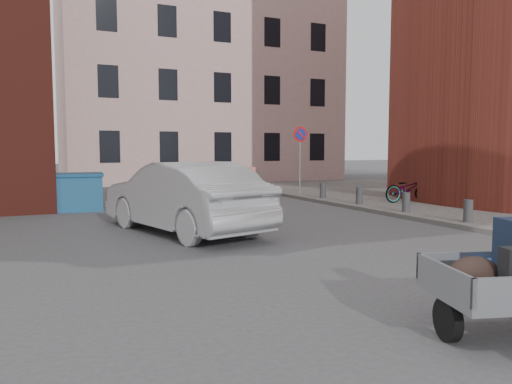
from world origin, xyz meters
name	(u,v)px	position (x,y,z in m)	size (l,w,h in m)	color
ground	(269,259)	(0.00, 0.00, 0.00)	(120.00, 120.00, 0.00)	#38383A
sidewalk	(489,205)	(10.00, 4.00, 0.06)	(9.00, 24.00, 0.12)	#474442
building_pink	(199,65)	(6.00, 22.00, 7.00)	(16.00, 8.00, 14.00)	#BF9892
no_parking_sign	(300,146)	(6.00, 9.48, 2.01)	(0.60, 0.09, 2.65)	gray
bollards	(406,202)	(6.00, 3.40, 0.40)	(0.22, 9.02, 0.55)	#3A3A3D
barriers	(210,178)	(4.20, 15.00, 0.50)	(4.70, 0.18, 1.00)	red
dumpster	(57,192)	(-2.96, 8.75, 0.58)	(2.86, 1.67, 1.15)	#1B5280
silver_car	(183,197)	(-0.55, 3.32, 0.81)	(1.71, 4.90, 1.61)	#989A9F
bicycle	(408,189)	(7.80, 5.37, 0.58)	(0.61, 1.74, 0.91)	black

